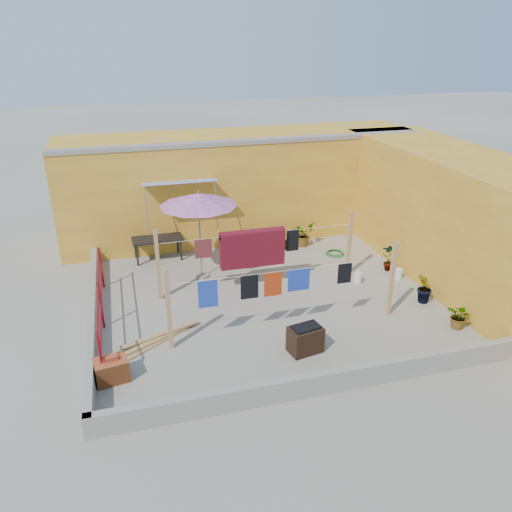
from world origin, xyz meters
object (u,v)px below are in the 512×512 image
object	(u,v)px
brick_stack	(111,370)
white_basin	(307,334)
plant_back_a	(303,234)
patio_umbrella	(198,200)
outdoor_table	(157,240)
brazier	(305,339)
water_jug_a	(398,274)
green_hose	(335,253)
water_jug_b	(358,278)

from	to	relation	value
brick_stack	white_basin	distance (m)	4.08
white_basin	plant_back_a	xyz separation A→B (m)	(1.71, 4.81, 0.33)
patio_umbrella	brick_stack	distance (m)	4.95
patio_umbrella	outdoor_table	distance (m)	2.37
outdoor_table	brazier	distance (m)	5.99
outdoor_table	plant_back_a	xyz separation A→B (m)	(4.38, -0.15, -0.22)
patio_umbrella	water_jug_a	xyz separation A→B (m)	(5.01, -1.53, -2.00)
white_basin	brazier	bearing A→B (deg)	-114.79
patio_umbrella	brazier	world-z (taller)	patio_umbrella
white_basin	green_hose	world-z (taller)	white_basin
brazier	water_jug_b	size ratio (longest dim) A/B	2.29
patio_umbrella	brick_stack	size ratio (longest dim) A/B	3.56
brick_stack	water_jug_b	bearing A→B (deg)	21.22
white_basin	water_jug_b	xyz separation A→B (m)	(2.20, 2.01, 0.10)
brick_stack	white_basin	world-z (taller)	brick_stack
brazier	plant_back_a	size ratio (longest dim) A/B	0.98
brazier	green_hose	bearing A→B (deg)	59.17
outdoor_table	patio_umbrella	bearing A→B (deg)	-55.88
patio_umbrella	outdoor_table	size ratio (longest dim) A/B	1.66
patio_umbrella	water_jug_b	bearing A→B (deg)	-20.73
brazier	water_jug_a	bearing A→B (deg)	34.52
white_basin	patio_umbrella	bearing A→B (deg)	115.67
brick_stack	water_jug_b	xyz separation A→B (m)	(6.25, 2.43, -0.09)
outdoor_table	brazier	size ratio (longest dim) A/B	1.96
patio_umbrella	brick_stack	world-z (taller)	patio_umbrella
water_jug_b	brazier	bearing A→B (deg)	-133.94
patio_umbrella	outdoor_table	world-z (taller)	patio_umbrella
white_basin	water_jug_b	world-z (taller)	water_jug_b
brazier	white_basin	bearing A→B (deg)	65.21
outdoor_table	brazier	xyz separation A→B (m)	(2.44, -5.47, -0.31)
brazier	green_hose	xyz separation A→B (m)	(2.62, 4.40, -0.25)
water_jug_b	plant_back_a	xyz separation A→B (m)	(-0.49, 2.80, 0.23)
outdoor_table	green_hose	bearing A→B (deg)	-11.96
outdoor_table	brick_stack	xyz separation A→B (m)	(-1.38, -5.37, -0.37)
water_jug_a	water_jug_b	size ratio (longest dim) A/B	1.00
white_basin	water_jug_b	bearing A→B (deg)	42.49
green_hose	white_basin	bearing A→B (deg)	-121.57
patio_umbrella	green_hose	xyz separation A→B (m)	(4.06, 0.41, -2.11)
white_basin	water_jug_b	size ratio (longest dim) A/B	1.51
water_jug_a	white_basin	bearing A→B (deg)	-149.76
patio_umbrella	brazier	bearing A→B (deg)	-70.24
patio_umbrella	plant_back_a	world-z (taller)	patio_umbrella
patio_umbrella	green_hose	size ratio (longest dim) A/B	4.33
brazier	water_jug_a	xyz separation A→B (m)	(3.58, 2.46, -0.15)
plant_back_a	patio_umbrella	bearing A→B (deg)	-158.44
brick_stack	water_jug_a	bearing A→B (deg)	17.72
patio_umbrella	water_jug_b	distance (m)	4.59
water_jug_a	plant_back_a	bearing A→B (deg)	119.81
water_jug_b	patio_umbrella	bearing A→B (deg)	159.27
patio_umbrella	plant_back_a	bearing A→B (deg)	21.56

